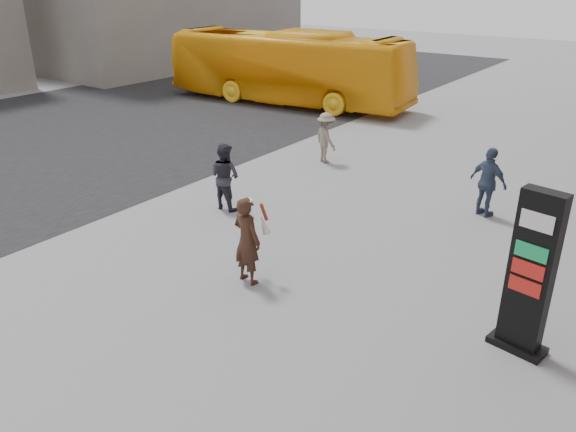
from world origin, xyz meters
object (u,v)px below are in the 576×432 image
Objects in this scene: pedestrian_b at (326,138)px; pedestrian_c at (488,182)px; info_pylon at (531,274)px; woman at (247,239)px; bus at (287,67)px; pedestrian_a at (225,176)px.

pedestrian_c is at bearing -163.43° from pedestrian_b.
woman is at bearing -159.95° from info_pylon.
info_pylon is 10.20m from pedestrian_b.
pedestrian_c is at bearing 123.31° from info_pylon.
woman reaches higher than pedestrian_c.
woman is 6.65m from pedestrian_c.
info_pylon is 19.29m from bus.
woman is at bearing 141.17° from pedestrian_b.
info_pylon is 0.23× the size of bus.
info_pylon reaches higher than pedestrian_a.
bus is at bearing 147.14° from info_pylon.
bus is at bearing -13.78° from pedestrian_c.
woman is 3.88m from pedestrian_a.
info_pylon reaches higher than woman.
pedestrian_c reaches higher than pedestrian_b.
info_pylon is at bearing -137.19° from bus.
pedestrian_a is at bearing 51.40° from pedestrian_c.
pedestrian_a is (6.34, -11.37, -0.78)m from bus.
info_pylon is 1.54× the size of woman.
info_pylon is 5.65m from pedestrian_c.
woman is 1.03× the size of pedestrian_a.
pedestrian_a is at bearing -34.63° from woman.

